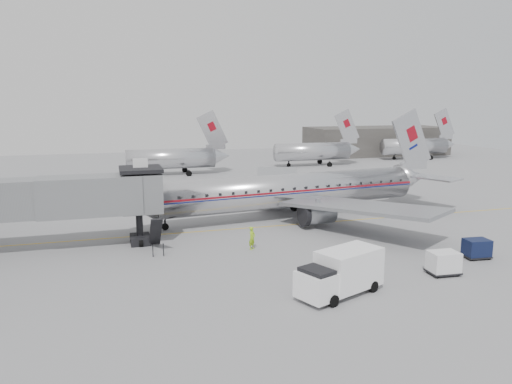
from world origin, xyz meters
TOP-DOWN VIEW (x-y plane):
  - ground at (0.00, 0.00)m, footprint 160.00×160.00m
  - hangar at (45.00, 60.00)m, footprint 30.00×12.00m
  - apron_line at (3.00, 6.00)m, footprint 60.00×0.15m
  - jet_bridge at (-16.66, 3.67)m, footprint 21.00×6.20m
  - distant_aircraft_near at (-1.79, 42.00)m, footprint 16.39×3.20m
  - distant_aircraft_mid at (24.21, 46.00)m, footprint 16.39×3.20m
  - distant_aircraft_far at (48.21, 50.00)m, footprint 16.39×3.20m
  - airliner at (6.69, 9.08)m, footprint 34.61×31.89m
  - service_van at (1.81, -11.26)m, footprint 6.21×4.25m
  - baggage_cart_navy at (14.87, -7.67)m, footprint 2.00×1.59m
  - baggage_cart_white at (10.17, -10.00)m, footprint 2.14×1.69m
  - ramp_worker at (-0.79, -0.63)m, footprint 0.80×0.78m

SIDE VIEW (x-z plane):
  - ground at x=0.00m, z-range 0.00..0.00m
  - apron_line at x=3.00m, z-range 0.00..0.01m
  - baggage_cart_navy at x=14.87m, z-range 0.05..1.52m
  - baggage_cart_white at x=10.17m, z-range 0.05..1.65m
  - ramp_worker at x=-0.79m, z-range 0.00..1.85m
  - service_van at x=1.81m, z-range 0.07..2.80m
  - distant_aircraft_near at x=-1.79m, z-range -2.40..7.86m
  - distant_aircraft_mid at x=24.21m, z-range -2.40..7.86m
  - distant_aircraft_far at x=48.21m, z-range -2.40..7.86m
  - airliner at x=6.69m, z-range -2.72..8.24m
  - hangar at x=45.00m, z-range 0.00..6.00m
  - jet_bridge at x=-16.66m, z-range 0.63..7.73m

